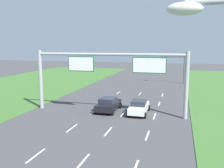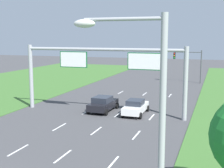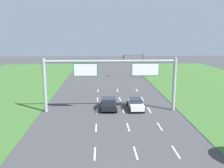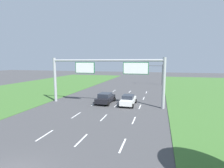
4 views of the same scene
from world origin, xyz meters
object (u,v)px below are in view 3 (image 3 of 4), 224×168
Objects in this scene: sign_gantry at (112,74)px; traffic_light_mast at (135,61)px; car_lead_silver at (109,103)px; car_far_ahead at (136,104)px.

traffic_light_mast is at bearing 75.81° from sign_gantry.
traffic_light_mast is at bearing 76.11° from car_lead_silver.
traffic_light_mast is at bearing 82.72° from car_far_ahead.
sign_gantry reaches higher than car_lead_silver.
car_lead_silver is at bearing 117.60° from sign_gantry.
car_lead_silver is 0.79× the size of traffic_light_mast.
car_far_ahead is 24.63m from traffic_light_mast.
car_lead_silver is 1.01× the size of car_far_ahead.
traffic_light_mast reaches higher than car_far_ahead.
sign_gantry is at bearing -169.16° from car_far_ahead.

